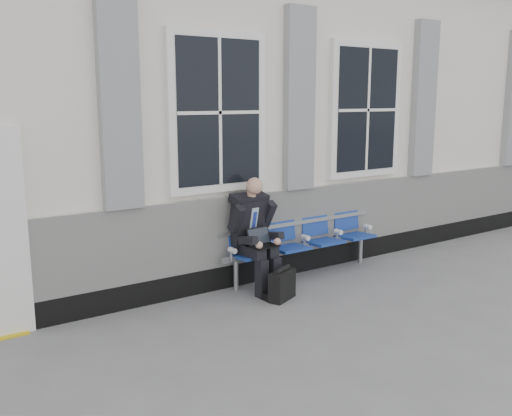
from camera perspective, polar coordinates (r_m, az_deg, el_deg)
ground at (r=7.74m, az=16.11°, el=-7.74°), size 70.00×70.00×0.00m
station_building at (r=9.90m, az=0.92°, el=9.79°), size 14.40×4.40×4.49m
bench at (r=7.87m, az=4.66°, el=-2.84°), size 2.60×0.47×0.91m
businessman at (r=7.19m, az=-0.19°, el=-2.24°), size 0.60×0.81×1.46m
briefcase at (r=7.00m, az=2.62°, el=-7.68°), size 0.43×0.32×0.41m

